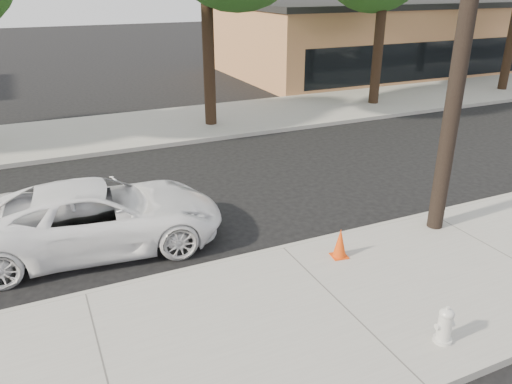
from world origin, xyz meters
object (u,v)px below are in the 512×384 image
fire_hydrant (445,326)px  police_cruiser (98,216)px  traffic_cone (340,243)px  utility_pole (467,16)px

fire_hydrant → police_cruiser: bearing=137.0°
traffic_cone → police_cruiser: bearing=147.6°
police_cruiser → traffic_cone: police_cruiser is taller
traffic_cone → fire_hydrant: bearing=-89.7°
utility_pole → police_cruiser: 8.44m
police_cruiser → fire_hydrant: 7.05m
police_cruiser → fire_hydrant: police_cruiser is taller
utility_pole → traffic_cone: utility_pole is taller
utility_pole → police_cruiser: utility_pole is taller
police_cruiser → traffic_cone: (4.29, -2.72, -0.28)m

